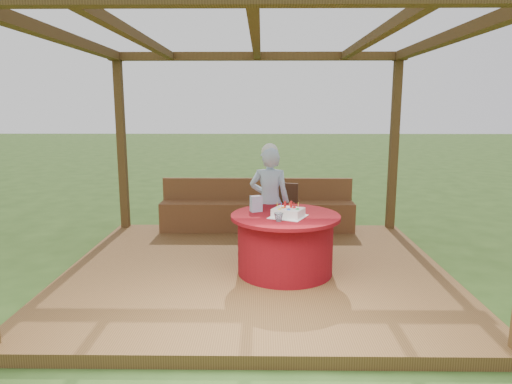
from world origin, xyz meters
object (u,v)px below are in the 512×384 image
bench (257,213)px  gift_bag (256,204)px  table (285,243)px  birthday_cake (288,212)px  chair (280,212)px  elderly_woman (270,200)px  drinking_glass (279,217)px

bench → gift_bag: (0.00, -1.72, 0.52)m
table → birthday_cake: size_ratio=2.59×
table → chair: 1.02m
chair → elderly_woman: bearing=-113.9°
gift_bag → drinking_glass: (0.25, -0.47, -0.05)m
gift_bag → table: bearing=-46.7°
birthday_cake → gift_bag: gift_bag is taller
elderly_woman → gift_bag: elderly_woman is taller
bench → drinking_glass: bearing=-83.4°
bench → chair: 0.95m
chair → birthday_cake: 1.15m
gift_bag → bench: bearing=68.2°
birthday_cake → gift_bag: size_ratio=2.58×
chair → gift_bag: bearing=-110.5°
bench → table: bench is taller
elderly_woman → gift_bag: size_ratio=7.76×
bench → table: 1.91m
table → gift_bag: size_ratio=6.68×
bench → elderly_woman: 1.31m
table → drinking_glass: bearing=-106.0°
chair → drinking_glass: (-0.07, -1.33, 0.25)m
elderly_woman → birthday_cake: 0.79m
drinking_glass → chair: bearing=86.9°
chair → table: bearing=-89.0°
chair → drinking_glass: bearing=-93.1°
elderly_woman → chair: bearing=66.1°
bench → birthday_cake: size_ratio=6.20×
bench → gift_bag: bearing=-89.8°
table → chair: size_ratio=1.43×
bench → drinking_glass: (0.25, -2.19, 0.47)m
drinking_glass → elderly_woman: bearing=94.8°
bench → elderly_woman: elderly_woman is taller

